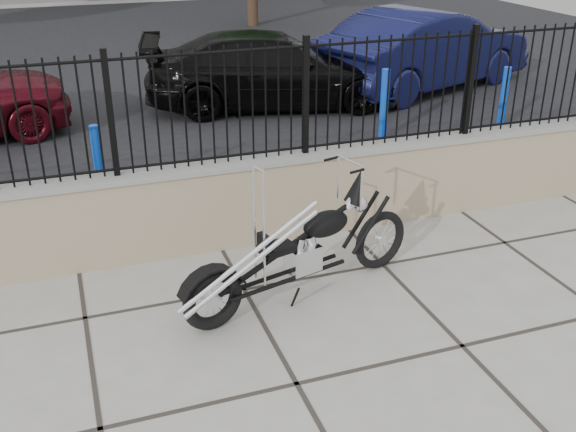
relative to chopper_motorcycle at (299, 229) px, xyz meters
The scene contains 10 objects.
ground_plane 1.47m from the chopper_motorcycle, 110.72° to the right, with size 90.00×90.00×0.00m, color #99968E.
parking_lot 11.33m from the chopper_motorcycle, 92.31° to the left, with size 30.00×30.00×0.00m, color black.
retaining_wall 1.40m from the chopper_motorcycle, 109.34° to the left, with size 14.00×0.36×0.96m, color gray.
iron_fence 1.61m from the chopper_motorcycle, 109.34° to the left, with size 14.00×0.08×1.20m, color black.
chopper_motorcycle is the anchor object (origin of this frame).
car_black 6.62m from the chopper_motorcycle, 73.93° to the left, with size 1.87×4.60×1.34m, color black.
car_blue 8.36m from the chopper_motorcycle, 52.35° to the left, with size 1.66×4.76×1.57m, color #10133D.
bollard_a 3.43m from the chopper_motorcycle, 116.85° to the left, with size 0.12×0.12×0.96m, color #0C3FB5.
bollard_b 4.92m from the chopper_motorcycle, 54.17° to the left, with size 0.13×0.13×1.11m, color blue.
bollard_c 6.28m from the chopper_motorcycle, 37.59° to the left, with size 0.12×0.12×1.03m, color #0B42A9.
Camera 1 is at (-1.46, -3.96, 3.43)m, focal length 42.00 mm.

